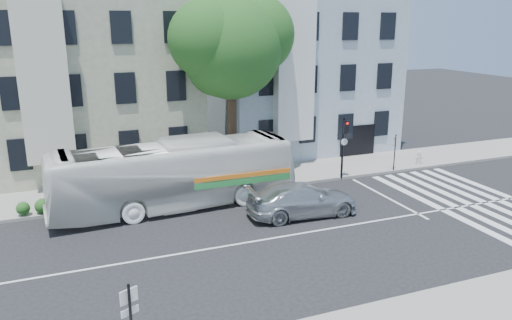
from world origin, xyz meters
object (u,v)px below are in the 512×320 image
sedan (302,200)px  traffic_signal (344,140)px  bus (174,175)px  near_sign_pole (131,319)px  fire_hydrant (419,157)px

sedan → traffic_signal: 6.31m
bus → near_sign_pole: bus is taller
fire_hydrant → sedan: bearing=-156.1°
traffic_signal → near_sign_pole: traffic_signal is taller
traffic_signal → fire_hydrant: (6.02, 0.71, -1.81)m
near_sign_pole → traffic_signal: bearing=19.8°
sedan → near_sign_pole: 12.64m
traffic_signal → fire_hydrant: size_ratio=4.38×
sedan → traffic_signal: size_ratio=1.44×
sedan → near_sign_pole: (-9.10, -8.70, 1.06)m
fire_hydrant → bus: bearing=-174.8°
near_sign_pole → fire_hydrant: bearing=11.1°
traffic_signal → near_sign_pole: size_ratio=1.38×
traffic_signal → sedan: bearing=-131.9°
sedan → fire_hydrant: (10.61, 4.71, -0.19)m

